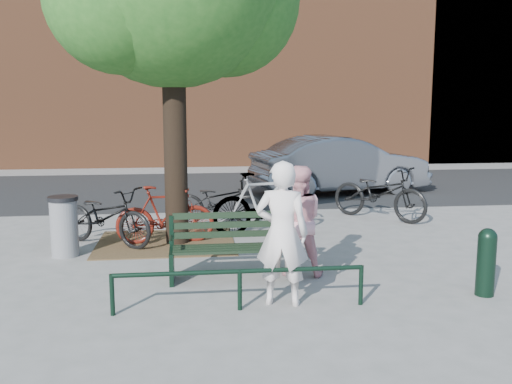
{
  "coord_description": "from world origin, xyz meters",
  "views": [
    {
      "loc": [
        -0.59,
        -7.74,
        2.49
      ],
      "look_at": [
        0.46,
        1.0,
        1.08
      ],
      "focal_mm": 40.0,
      "sensor_mm": 36.0,
      "label": 1
    }
  ],
  "objects": [
    {
      "name": "dirt_pit",
      "position": [
        -1.0,
        2.2,
        0.01
      ],
      "size": [
        2.4,
        2.0,
        0.02
      ],
      "primitive_type": "cube",
      "color": "brown",
      "rests_on": "ground"
    },
    {
      "name": "bollard",
      "position": [
        3.2,
        -1.05,
        0.48
      ],
      "size": [
        0.24,
        0.24,
        0.89
      ],
      "color": "black",
      "rests_on": "ground"
    },
    {
      "name": "bicycle_b",
      "position": [
        -1.0,
        2.2,
        0.52
      ],
      "size": [
        1.75,
        0.61,
        1.04
      ],
      "primitive_type": "imported",
      "rotation": [
        0.0,
        0.0,
        1.65
      ],
      "color": "#53130B",
      "rests_on": "ground"
    },
    {
      "name": "park_bench",
      "position": [
        -0.0,
        0.08,
        0.48
      ],
      "size": [
        1.74,
        0.54,
        0.97
      ],
      "color": "black",
      "rests_on": "ground"
    },
    {
      "name": "guard_railing",
      "position": [
        0.0,
        -1.2,
        0.4
      ],
      "size": [
        3.06,
        0.06,
        0.51
      ],
      "color": "black",
      "rests_on": "ground"
    },
    {
      "name": "parked_car",
      "position": [
        3.51,
        7.23,
        0.78
      ],
      "size": [
        5.0,
        2.63,
        1.57
      ],
      "primitive_type": "imported",
      "rotation": [
        0.0,
        0.0,
        1.78
      ],
      "color": "slate",
      "rests_on": "ground"
    },
    {
      "name": "bicycle_d",
      "position": [
        0.79,
        2.73,
        0.59
      ],
      "size": [
        2.04,
        1.0,
        1.18
      ],
      "primitive_type": "imported",
      "rotation": [
        0.0,
        0.0,
        1.8
      ],
      "color": "gray",
      "rests_on": "ground"
    },
    {
      "name": "road",
      "position": [
        0.0,
        8.5,
        0.01
      ],
      "size": [
        40.0,
        7.0,
        0.01
      ],
      "primitive_type": "cube",
      "color": "black",
      "rests_on": "ground"
    },
    {
      "name": "bicycle_e",
      "position": [
        3.43,
        3.78,
        0.57
      ],
      "size": [
        2.03,
        2.09,
        1.14
      ],
      "primitive_type": "imported",
      "rotation": [
        0.0,
        0.0,
        0.76
      ],
      "color": "black",
      "rests_on": "ground"
    },
    {
      "name": "person_right",
      "position": [
        0.95,
        0.09,
        0.8
      ],
      "size": [
        0.82,
        0.66,
        1.59
      ],
      "primitive_type": "imported",
      "rotation": [
        0.0,
        0.0,
        3.06
      ],
      "color": "pink",
      "rests_on": "ground"
    },
    {
      "name": "litter_bin",
      "position": [
        -2.59,
        1.56,
        0.5
      ],
      "size": [
        0.48,
        0.48,
        0.98
      ],
      "color": "gray",
      "rests_on": "ground"
    },
    {
      "name": "person_left",
      "position": [
        0.53,
        -1.05,
        0.89
      ],
      "size": [
        0.74,
        0.58,
        1.79
      ],
      "primitive_type": "imported",
      "rotation": [
        0.0,
        0.0,
        2.89
      ],
      "color": "silver",
      "rests_on": "ground"
    },
    {
      "name": "ground",
      "position": [
        0.0,
        0.0,
        0.0
      ],
      "size": [
        90.0,
        90.0,
        0.0
      ],
      "primitive_type": "plane",
      "color": "gray",
      "rests_on": "ground"
    },
    {
      "name": "bicycle_a",
      "position": [
        -2.03,
        2.2,
        0.52
      ],
      "size": [
        2.01,
        1.68,
        1.04
      ],
      "primitive_type": "imported",
      "rotation": [
        0.0,
        0.0,
        0.97
      ],
      "color": "black",
      "rests_on": "ground"
    },
    {
      "name": "bicycle_c",
      "position": [
        0.01,
        3.66,
        0.48
      ],
      "size": [
        1.91,
        0.99,
        0.96
      ],
      "primitive_type": "imported",
      "rotation": [
        0.0,
        0.0,
        1.37
      ],
      "color": "black",
      "rests_on": "ground"
    },
    {
      "name": "townhouse_row",
      "position": [
        0.17,
        16.0,
        6.25
      ],
      "size": [
        45.0,
        4.0,
        14.0
      ],
      "color": "brown",
      "rests_on": "ground"
    }
  ]
}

